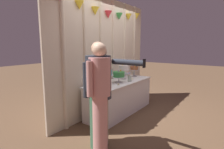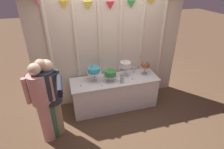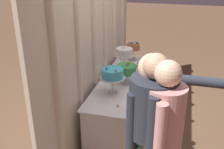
{
  "view_description": "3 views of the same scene",
  "coord_description": "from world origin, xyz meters",
  "px_view_note": "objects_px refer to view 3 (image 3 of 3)",
  "views": [
    {
      "loc": [
        -3.45,
        -2.13,
        1.58
      ],
      "look_at": [
        -0.21,
        0.19,
        0.93
      ],
      "focal_mm": 29.1,
      "sensor_mm": 36.0,
      "label": 1
    },
    {
      "loc": [
        -1.03,
        -3.26,
        2.79
      ],
      "look_at": [
        -0.04,
        0.19,
        0.82
      ],
      "focal_mm": 29.07,
      "sensor_mm": 36.0,
      "label": 2
    },
    {
      "loc": [
        -3.28,
        -0.59,
        2.26
      ],
      "look_at": [
        -0.21,
        0.25,
        0.88
      ],
      "focal_mm": 42.8,
      "sensor_mm": 36.0,
      "label": 3
    }
  ],
  "objects_px": {
    "cake_display_midleft": "(127,70)",
    "guest_man_pink_jacket": "(151,138)",
    "flower_vase": "(140,71)",
    "cake_display_leftmost": "(113,74)",
    "guest_girl_blue_dress": "(149,133)",
    "wine_glass": "(122,58)",
    "tealight_near_right": "(139,69)",
    "tealight_far_left": "(118,106)",
    "guest_man_dark_suit": "(162,145)",
    "tealight_near_left": "(134,90)",
    "cake_display_rightmost": "(133,48)",
    "cake_table": "(126,102)",
    "cake_display_midright": "(124,53)"
  },
  "relations": [
    {
      "from": "cake_display_midleft",
      "to": "guest_man_pink_jacket",
      "type": "height_order",
      "value": "guest_man_pink_jacket"
    },
    {
      "from": "flower_vase",
      "to": "guest_man_pink_jacket",
      "type": "bearing_deg",
      "value": -167.14
    },
    {
      "from": "cake_display_leftmost",
      "to": "guest_girl_blue_dress",
      "type": "bearing_deg",
      "value": -147.3
    },
    {
      "from": "wine_glass",
      "to": "tealight_near_right",
      "type": "relative_size",
      "value": 3.23
    },
    {
      "from": "cake_display_leftmost",
      "to": "tealight_near_right",
      "type": "xyz_separation_m",
      "value": [
        0.84,
        -0.18,
        -0.23
      ]
    },
    {
      "from": "tealight_far_left",
      "to": "guest_girl_blue_dress",
      "type": "bearing_deg",
      "value": -143.58
    },
    {
      "from": "wine_glass",
      "to": "guest_man_dark_suit",
      "type": "distance_m",
      "value": 2.2
    },
    {
      "from": "tealight_far_left",
      "to": "tealight_near_left",
      "type": "height_order",
      "value": "tealight_far_left"
    },
    {
      "from": "cake_display_midleft",
      "to": "cake_display_rightmost",
      "type": "distance_m",
      "value": 0.87
    },
    {
      "from": "guest_man_dark_suit",
      "to": "guest_girl_blue_dress",
      "type": "bearing_deg",
      "value": 37.32
    },
    {
      "from": "guest_man_pink_jacket",
      "to": "cake_display_midleft",
      "type": "bearing_deg",
      "value": 20.81
    },
    {
      "from": "cake_display_rightmost",
      "to": "tealight_near_right",
      "type": "height_order",
      "value": "cake_display_rightmost"
    },
    {
      "from": "guest_man_dark_suit",
      "to": "cake_table",
      "type": "bearing_deg",
      "value": 22.5
    },
    {
      "from": "cake_display_leftmost",
      "to": "wine_glass",
      "type": "distance_m",
      "value": 1.01
    },
    {
      "from": "flower_vase",
      "to": "tealight_far_left",
      "type": "xyz_separation_m",
      "value": [
        -0.87,
        0.1,
        -0.08
      ]
    },
    {
      "from": "tealight_far_left",
      "to": "cake_display_rightmost",
      "type": "bearing_deg",
      "value": 4.96
    },
    {
      "from": "cake_display_midleft",
      "to": "tealight_near_left",
      "type": "bearing_deg",
      "value": -147.53
    },
    {
      "from": "cake_table",
      "to": "cake_display_leftmost",
      "type": "bearing_deg",
      "value": 170.89
    },
    {
      "from": "cake_display_rightmost",
      "to": "cake_table",
      "type": "bearing_deg",
      "value": -175.62
    },
    {
      "from": "cake_display_midright",
      "to": "tealight_near_right",
      "type": "height_order",
      "value": "cake_display_midright"
    },
    {
      "from": "cake_display_rightmost",
      "to": "tealight_near_left",
      "type": "xyz_separation_m",
      "value": [
        -1.09,
        -0.23,
        -0.2
      ]
    },
    {
      "from": "cake_table",
      "to": "tealight_far_left",
      "type": "height_order",
      "value": "tealight_far_left"
    },
    {
      "from": "guest_man_pink_jacket",
      "to": "guest_man_dark_suit",
      "type": "distance_m",
      "value": 0.13
    },
    {
      "from": "tealight_far_left",
      "to": "flower_vase",
      "type": "bearing_deg",
      "value": -6.64
    },
    {
      "from": "guest_girl_blue_dress",
      "to": "guest_man_dark_suit",
      "type": "relative_size",
      "value": 0.99
    },
    {
      "from": "tealight_near_left",
      "to": "guest_girl_blue_dress",
      "type": "height_order",
      "value": "guest_girl_blue_dress"
    },
    {
      "from": "cake_table",
      "to": "guest_man_dark_suit",
      "type": "distance_m",
      "value": 1.7
    },
    {
      "from": "wine_glass",
      "to": "tealight_near_right",
      "type": "distance_m",
      "value": 0.35
    },
    {
      "from": "cake_display_rightmost",
      "to": "guest_man_dark_suit",
      "type": "bearing_deg",
      "value": -163.23
    },
    {
      "from": "tealight_near_right",
      "to": "cake_display_rightmost",
      "type": "bearing_deg",
      "value": 24.19
    },
    {
      "from": "flower_vase",
      "to": "tealight_near_right",
      "type": "distance_m",
      "value": 0.3
    },
    {
      "from": "cake_table",
      "to": "guest_man_dark_suit",
      "type": "xyz_separation_m",
      "value": [
        -1.5,
        -0.62,
        0.52
      ]
    },
    {
      "from": "guest_man_dark_suit",
      "to": "cake_display_midright",
      "type": "bearing_deg",
      "value": 21.87
    },
    {
      "from": "cake_display_midright",
      "to": "wine_glass",
      "type": "relative_size",
      "value": 2.64
    },
    {
      "from": "cake_display_leftmost",
      "to": "flower_vase",
      "type": "bearing_deg",
      "value": -23.91
    },
    {
      "from": "cake_display_midright",
      "to": "tealight_near_left",
      "type": "bearing_deg",
      "value": -156.88
    },
    {
      "from": "cake_display_midleft",
      "to": "tealight_near_right",
      "type": "distance_m",
      "value": 0.53
    },
    {
      "from": "cake_table",
      "to": "cake_display_midright",
      "type": "distance_m",
      "value": 0.71
    },
    {
      "from": "flower_vase",
      "to": "wine_glass",
      "type": "bearing_deg",
      "value": 40.68
    },
    {
      "from": "cake_display_midright",
      "to": "cake_display_midleft",
      "type": "bearing_deg",
      "value": -162.78
    },
    {
      "from": "flower_vase",
      "to": "guest_man_pink_jacket",
      "type": "height_order",
      "value": "guest_man_pink_jacket"
    },
    {
      "from": "cake_display_midleft",
      "to": "guest_man_pink_jacket",
      "type": "bearing_deg",
      "value": -159.19
    },
    {
      "from": "cake_table",
      "to": "flower_vase",
      "type": "xyz_separation_m",
      "value": [
        0.11,
        -0.18,
        0.47
      ]
    },
    {
      "from": "tealight_near_left",
      "to": "guest_girl_blue_dress",
      "type": "relative_size",
      "value": 0.03
    },
    {
      "from": "cake_display_leftmost",
      "to": "guest_girl_blue_dress",
      "type": "height_order",
      "value": "guest_girl_blue_dress"
    },
    {
      "from": "guest_man_pink_jacket",
      "to": "cake_table",
      "type": "bearing_deg",
      "value": 20.29
    },
    {
      "from": "cake_display_midleft",
      "to": "cake_table",
      "type": "bearing_deg",
      "value": 13.94
    },
    {
      "from": "wine_glass",
      "to": "guest_girl_blue_dress",
      "type": "height_order",
      "value": "guest_girl_blue_dress"
    },
    {
      "from": "tealight_near_left",
      "to": "guest_man_pink_jacket",
      "type": "xyz_separation_m",
      "value": [
        -1.08,
        -0.35,
        0.12
      ]
    },
    {
      "from": "tealight_far_left",
      "to": "guest_man_pink_jacket",
      "type": "relative_size",
      "value": 0.02
    }
  ]
}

